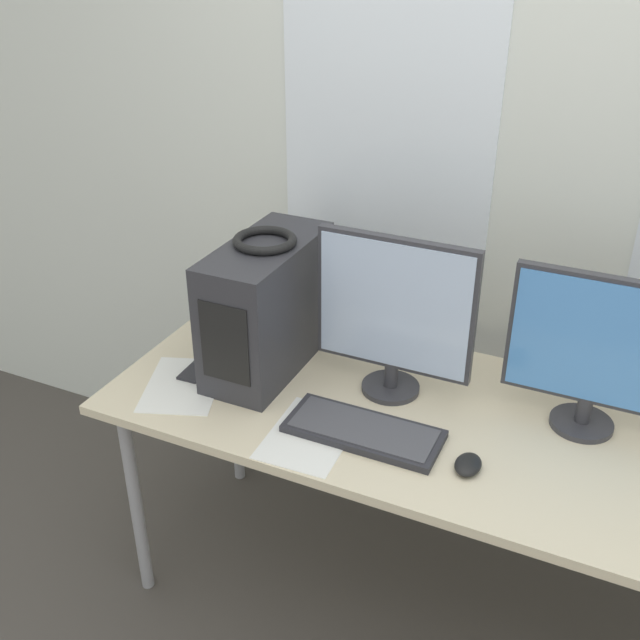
{
  "coord_description": "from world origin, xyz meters",
  "views": [
    {
      "loc": [
        0.23,
        -1.29,
        1.98
      ],
      "look_at": [
        -0.55,
        0.38,
        0.98
      ],
      "focal_mm": 42.0,
      "sensor_mm": 36.0,
      "label": 1
    }
  ],
  "objects_px": {
    "headphones": "(265,240)",
    "cell_phone": "(197,371)",
    "mouse": "(468,465)",
    "monitor_main": "(394,313)",
    "pc_tower": "(267,306)",
    "monitor_right_near": "(596,350)",
    "keyboard": "(363,431)"
  },
  "relations": [
    {
      "from": "headphones",
      "to": "cell_phone",
      "type": "distance_m",
      "value": 0.46
    },
    {
      "from": "headphones",
      "to": "mouse",
      "type": "xyz_separation_m",
      "value": [
        0.69,
        -0.23,
        -0.4
      ]
    },
    {
      "from": "headphones",
      "to": "mouse",
      "type": "distance_m",
      "value": 0.83
    },
    {
      "from": "monitor_main",
      "to": "cell_phone",
      "type": "bearing_deg",
      "value": -164.49
    },
    {
      "from": "pc_tower",
      "to": "cell_phone",
      "type": "bearing_deg",
      "value": -141.66
    },
    {
      "from": "pc_tower",
      "to": "mouse",
      "type": "bearing_deg",
      "value": -18.54
    },
    {
      "from": "headphones",
      "to": "mouse",
      "type": "relative_size",
      "value": 1.91
    },
    {
      "from": "headphones",
      "to": "monitor_right_near",
      "type": "bearing_deg",
      "value": 4.54
    },
    {
      "from": "mouse",
      "to": "cell_phone",
      "type": "distance_m",
      "value": 0.87
    },
    {
      "from": "keyboard",
      "to": "mouse",
      "type": "distance_m",
      "value": 0.29
    },
    {
      "from": "cell_phone",
      "to": "monitor_main",
      "type": "bearing_deg",
      "value": 13.29
    },
    {
      "from": "headphones",
      "to": "mouse",
      "type": "height_order",
      "value": "headphones"
    },
    {
      "from": "monitor_main",
      "to": "cell_phone",
      "type": "distance_m",
      "value": 0.64
    },
    {
      "from": "cell_phone",
      "to": "pc_tower",
      "type": "bearing_deg",
      "value": 36.12
    },
    {
      "from": "keyboard",
      "to": "monitor_right_near",
      "type": "bearing_deg",
      "value": 28.66
    },
    {
      "from": "monitor_main",
      "to": "keyboard",
      "type": "distance_m",
      "value": 0.34
    },
    {
      "from": "monitor_right_near",
      "to": "headphones",
      "type": "bearing_deg",
      "value": -175.46
    },
    {
      "from": "cell_phone",
      "to": "headphones",
      "type": "bearing_deg",
      "value": 36.29
    },
    {
      "from": "mouse",
      "to": "cell_phone",
      "type": "xyz_separation_m",
      "value": [
        -0.87,
        0.09,
        -0.01
      ]
    },
    {
      "from": "headphones",
      "to": "keyboard",
      "type": "xyz_separation_m",
      "value": [
        0.4,
        -0.21,
        -0.4
      ]
    },
    {
      "from": "pc_tower",
      "to": "monitor_main",
      "type": "bearing_deg",
      "value": 2.73
    },
    {
      "from": "monitor_main",
      "to": "keyboard",
      "type": "relative_size",
      "value": 1.15
    },
    {
      "from": "pc_tower",
      "to": "headphones",
      "type": "xyz_separation_m",
      "value": [
        0.0,
        0.0,
        0.21
      ]
    },
    {
      "from": "headphones",
      "to": "pc_tower",
      "type": "bearing_deg",
      "value": -90.0
    },
    {
      "from": "monitor_right_near",
      "to": "cell_phone",
      "type": "xyz_separation_m",
      "value": [
        -1.1,
        -0.21,
        -0.24
      ]
    },
    {
      "from": "monitor_right_near",
      "to": "cell_phone",
      "type": "distance_m",
      "value": 1.14
    },
    {
      "from": "pc_tower",
      "to": "monitor_main",
      "type": "relative_size",
      "value": 1.02
    },
    {
      "from": "mouse",
      "to": "pc_tower",
      "type": "bearing_deg",
      "value": 161.46
    },
    {
      "from": "keyboard",
      "to": "cell_phone",
      "type": "relative_size",
      "value": 3.28
    },
    {
      "from": "mouse",
      "to": "monitor_right_near",
      "type": "bearing_deg",
      "value": 52.87
    },
    {
      "from": "monitor_main",
      "to": "cell_phone",
      "type": "relative_size",
      "value": 3.76
    },
    {
      "from": "monitor_right_near",
      "to": "keyboard",
      "type": "xyz_separation_m",
      "value": [
        -0.52,
        -0.29,
        -0.23
      ]
    }
  ]
}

